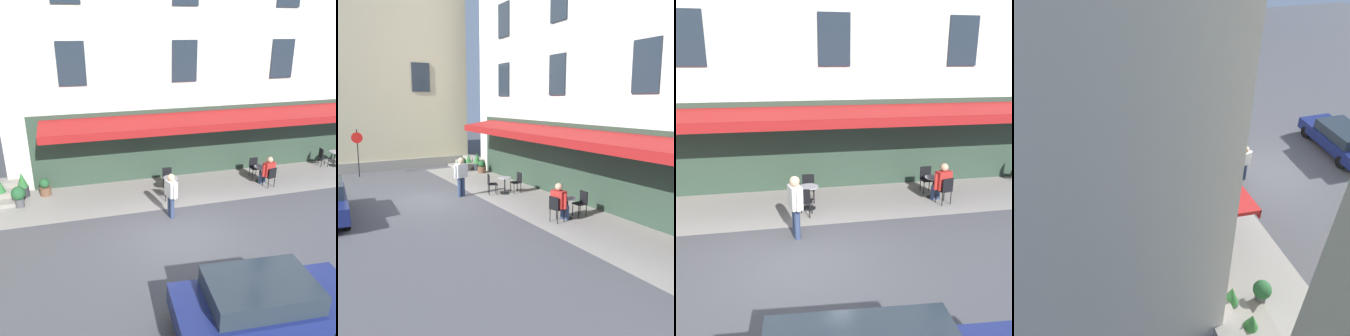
{
  "view_description": "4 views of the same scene",
  "coord_description": "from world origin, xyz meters",
  "views": [
    {
      "loc": [
        3.21,
        10.14,
        6.53
      ],
      "look_at": [
        -0.62,
        -3.8,
        0.88
      ],
      "focal_mm": 38.57,
      "sensor_mm": 36.0,
      "label": 1
    },
    {
      "loc": [
        -15.0,
        5.03,
        4.12
      ],
      "look_at": [
        0.07,
        -3.45,
        1.05
      ],
      "focal_mm": 40.68,
      "sensor_mm": 36.0,
      "label": 2
    },
    {
      "loc": [
        0.36,
        7.6,
        4.5
      ],
      "look_at": [
        -1.75,
        -3.64,
        1.11
      ],
      "focal_mm": 38.53,
      "sensor_mm": 36.0,
      "label": 3
    },
    {
      "loc": [
        9.95,
        -7.53,
        8.93
      ],
      "look_at": [
        -0.07,
        -3.99,
        1.26
      ],
      "focal_mm": 35.1,
      "sensor_mm": 36.0,
      "label": 4
    }
  ],
  "objects": [
    {
      "name": "ground_plane",
      "position": [
        0.0,
        0.0,
        0.0
      ],
      "size": [
        70.0,
        70.0,
        0.0
      ],
      "primitive_type": "plane",
      "color": "#4C4C51"
    },
    {
      "name": "sidewalk_cafe_terrace",
      "position": [
        -3.25,
        -3.4,
        0.0
      ],
      "size": [
        20.5,
        3.2,
        0.01
      ],
      "primitive_type": "cube",
      "color": "gray",
      "rests_on": "ground_plane"
    },
    {
      "name": "back_alley_steps",
      "position": [
        6.6,
        -4.59,
        0.24
      ],
      "size": [
        2.4,
        1.75,
        0.6
      ],
      "color": "gray",
      "rests_on": "ground_plane"
    },
    {
      "name": "cafe_table_near_entrance",
      "position": [
        -4.76,
        -3.21,
        0.49
      ],
      "size": [
        0.6,
        0.6,
        0.75
      ],
      "color": "black",
      "rests_on": "ground_plane"
    },
    {
      "name": "cafe_chair_black_corner_left",
      "position": [
        -4.91,
        -2.59,
        0.55
      ],
      "size": [
        0.48,
        0.48,
        0.91
      ],
      "color": "black",
      "rests_on": "ground_plane"
    },
    {
      "name": "cafe_chair_black_kerbside",
      "position": [
        -4.77,
        -3.84,
        0.55
      ],
      "size": [
        0.41,
        0.41,
        0.91
      ],
      "color": "black",
      "rests_on": "ground_plane"
    },
    {
      "name": "cafe_table_mid_terrace",
      "position": [
        -0.52,
        -3.05,
        0.49
      ],
      "size": [
        0.6,
        0.6,
        0.75
      ],
      "color": "black",
      "rests_on": "ground_plane"
    },
    {
      "name": "cafe_chair_black_corner_right",
      "position": [
        -0.33,
        -2.45,
        0.55
      ],
      "size": [
        0.5,
        0.5,
        0.91
      ],
      "color": "black",
      "rests_on": "ground_plane"
    },
    {
      "name": "cafe_chair_black_near_door",
      "position": [
        -0.56,
        -3.68,
        0.55
      ],
      "size": [
        0.42,
        0.42,
        0.91
      ],
      "color": "black",
      "rests_on": "ground_plane"
    },
    {
      "name": "seated_patron_in_red",
      "position": [
        -4.86,
        -2.81,
        0.72
      ],
      "size": [
        0.69,
        0.64,
        1.36
      ],
      "color": "navy",
      "rests_on": "ground_plane"
    },
    {
      "name": "walking_pedestrian_in_white",
      "position": [
        -0.01,
        -1.17,
        1.0
      ],
      "size": [
        0.38,
        0.69,
        1.7
      ],
      "color": "navy",
      "rests_on": "ground_plane"
    },
    {
      "name": "no_parking_sign",
      "position": [
        6.7,
        2.02,
        1.79
      ],
      "size": [
        0.16,
        0.57,
        2.6
      ],
      "color": "black",
      "rests_on": "ground_plane"
    },
    {
      "name": "potted_plant_entrance_left",
      "position": [
        5.44,
        -3.49,
        0.5
      ],
      "size": [
        0.54,
        0.54,
        0.85
      ],
      "color": "#4C4C51",
      "rests_on": "ground_plane"
    },
    {
      "name": "potted_plant_mid_terrace",
      "position": [
        4.53,
        -4.34,
        0.34
      ],
      "size": [
        0.46,
        0.46,
        0.73
      ],
      "color": "brown",
      "rests_on": "ground_plane"
    },
    {
      "name": "potted_plant_entrance_right",
      "position": [
        5.39,
        -4.45,
        0.51
      ],
      "size": [
        0.46,
        0.46,
        1.05
      ],
      "color": "#2D2D33",
      "rests_on": "ground_plane"
    },
    {
      "name": "potted_plant_by_steps",
      "position": [
        6.2,
        -4.26,
        0.44
      ],
      "size": [
        0.45,
        0.45,
        0.89
      ],
      "color": "#2D2D33",
      "rests_on": "ground_plane"
    }
  ]
}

